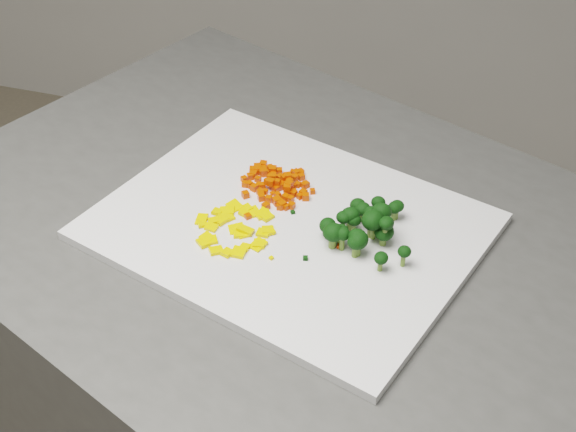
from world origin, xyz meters
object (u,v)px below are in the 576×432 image
(cutting_board, at_px, (288,226))
(broccoli_pile, at_px, (377,221))
(pepper_pile, at_px, (241,229))
(carrot_pile, at_px, (280,179))

(cutting_board, xyz_separation_m, broccoli_pile, (0.11, 0.00, 0.03))
(pepper_pile, bearing_deg, carrot_pile, 80.86)
(carrot_pile, distance_m, broccoli_pile, 0.15)
(carrot_pile, bearing_deg, cutting_board, -65.00)
(cutting_board, bearing_deg, pepper_pile, -142.27)
(pepper_pile, bearing_deg, cutting_board, 37.73)
(carrot_pile, distance_m, pepper_pile, 0.10)
(carrot_pile, xyz_separation_m, pepper_pile, (-0.02, -0.10, -0.01))
(cutting_board, distance_m, carrot_pile, 0.07)
(cutting_board, relative_size, pepper_pile, 3.88)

